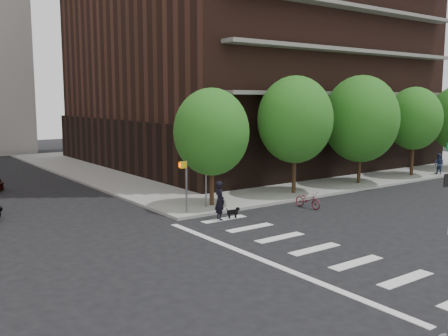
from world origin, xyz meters
name	(u,v)px	position (x,y,z in m)	size (l,w,h in m)	color
ground	(255,264)	(0.00, 0.00, 0.00)	(120.00, 120.00, 0.00)	black
sidewalk_ne	(265,158)	(20.50, 23.50, 0.07)	(39.00, 33.00, 0.15)	gray
crosswalk	(300,253)	(2.21, 0.00, 0.01)	(3.85, 13.00, 0.01)	silver
tree_a	(212,132)	(4.00, 8.50, 4.04)	(4.00, 4.00, 5.90)	#301E11
tree_b	(295,120)	(10.00, 8.50, 4.54)	(4.50, 4.50, 6.65)	#301E11
tree_c	(361,119)	(16.00, 8.50, 4.45)	(5.00, 5.00, 6.80)	#301E11
tree_d	(414,119)	(22.00, 8.50, 4.34)	(4.00, 4.00, 6.20)	#301E11
pedestrian_signal	(191,178)	(2.32, 7.92, 1.85)	(2.18, 0.67, 2.60)	slate
scooter	(308,200)	(8.09, 5.41, 0.44)	(0.58, 1.67, 0.88)	maroon
dog_walker	(220,201)	(2.75, 6.00, 0.94)	(0.45, 0.69, 1.89)	black
dog	(233,212)	(3.45, 5.87, 0.33)	(0.63, 0.26, 0.52)	black
pedestrian_far	(439,164)	(23.94, 7.50, 0.93)	(0.59, 0.76, 1.56)	navy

